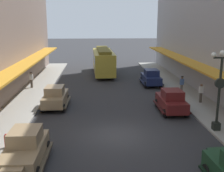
% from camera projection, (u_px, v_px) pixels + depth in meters
% --- Properties ---
extents(ground_plane, '(200.00, 200.00, 0.00)m').
position_uv_depth(ground_plane, '(118.00, 135.00, 17.41)').
color(ground_plane, '#2D2D30').
extents(parked_car_0, '(2.22, 4.29, 1.84)m').
position_uv_depth(parked_car_0, '(55.00, 96.00, 22.93)').
color(parked_car_0, '#997F5B').
rests_on(parked_car_0, ground).
extents(parked_car_1, '(2.15, 4.26, 1.84)m').
position_uv_depth(parked_car_1, '(151.00, 77.00, 30.77)').
color(parked_car_1, '#19234C').
rests_on(parked_car_1, ground).
extents(parked_car_2, '(2.15, 4.26, 1.84)m').
position_uv_depth(parked_car_2, '(171.00, 100.00, 21.75)').
color(parked_car_2, '#591919').
rests_on(parked_car_2, ground).
extents(parked_car_3, '(2.18, 4.27, 1.84)m').
position_uv_depth(parked_car_3, '(25.00, 148.00, 13.58)').
color(parked_car_3, '#997F5B').
rests_on(parked_car_3, ground).
extents(streetcar, '(2.77, 9.67, 3.46)m').
position_uv_depth(streetcar, '(103.00, 60.00, 37.06)').
color(streetcar, gold).
rests_on(streetcar, ground).
extents(lamp_post_with_clock, '(1.42, 0.44, 5.16)m').
position_uv_depth(lamp_post_with_clock, '(220.00, 87.00, 17.30)').
color(lamp_post_with_clock, black).
rests_on(lamp_post_with_clock, sidewalk_right).
extents(fire_hydrant, '(0.24, 0.24, 0.82)m').
position_uv_depth(fire_hydrant, '(7.00, 141.00, 15.32)').
color(fire_hydrant, '#B21E19').
rests_on(fire_hydrant, sidewalk_left).
extents(pedestrian_0, '(0.36, 0.28, 1.67)m').
position_uv_depth(pedestrian_0, '(31.00, 80.00, 29.11)').
color(pedestrian_0, '#4C4238').
rests_on(pedestrian_0, sidewalk_left).
extents(pedestrian_2, '(0.36, 0.24, 1.64)m').
position_uv_depth(pedestrian_2, '(201.00, 93.00, 23.81)').
color(pedestrian_2, '#4C4238').
rests_on(pedestrian_2, sidewalk_right).
extents(pedestrian_3, '(0.36, 0.28, 1.67)m').
position_uv_depth(pedestrian_3, '(182.00, 85.00, 26.87)').
color(pedestrian_3, '#4C4238').
rests_on(pedestrian_3, sidewalk_right).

